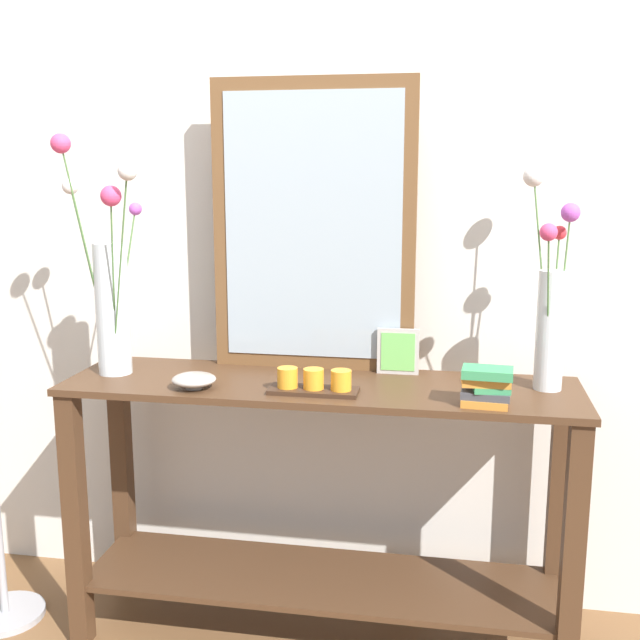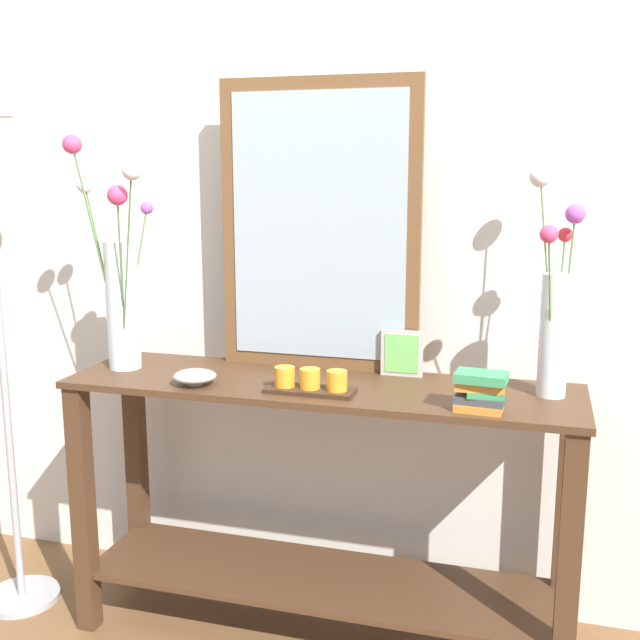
# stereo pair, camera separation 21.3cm
# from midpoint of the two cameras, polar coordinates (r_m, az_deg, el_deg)

# --- Properties ---
(ground_plane) EXTENTS (7.00, 6.00, 0.02)m
(ground_plane) POSITION_cam_midpoint_polar(r_m,az_deg,el_deg) (2.52, -2.63, -22.56)
(ground_plane) COLOR brown
(wall_back) EXTENTS (6.40, 0.08, 2.70)m
(wall_back) POSITION_cam_midpoint_polar(r_m,az_deg,el_deg) (2.40, -1.21, 10.30)
(wall_back) COLOR silver
(wall_back) RESTS_ON ground
(console_table) EXTENTS (1.46, 0.40, 0.79)m
(console_table) POSITION_cam_midpoint_polar(r_m,az_deg,el_deg) (2.28, -2.74, -12.38)
(console_table) COLOR #472D1C
(console_table) RESTS_ON ground
(mirror_leaning) EXTENTS (0.61, 0.03, 0.86)m
(mirror_leaning) POSITION_cam_midpoint_polar(r_m,az_deg,el_deg) (2.27, -3.22, 6.95)
(mirror_leaning) COLOR brown
(mirror_leaning) RESTS_ON console_table
(tall_vase_left) EXTENTS (0.30, 0.26, 0.69)m
(tall_vase_left) POSITION_cam_midpoint_polar(r_m,az_deg,el_deg) (2.33, -17.95, 2.11)
(tall_vase_left) COLOR silver
(tall_vase_left) RESTS_ON console_table
(vase_right) EXTENTS (0.15, 0.22, 0.61)m
(vase_right) POSITION_cam_midpoint_polar(r_m,az_deg,el_deg) (2.13, 14.11, 1.02)
(vase_right) COLOR silver
(vase_right) RESTS_ON console_table
(candle_tray) EXTENTS (0.24, 0.09, 0.07)m
(candle_tray) POSITION_cam_midpoint_polar(r_m,az_deg,el_deg) (2.08, -3.39, -4.75)
(candle_tray) COLOR #382316
(candle_tray) RESTS_ON console_table
(picture_frame_small) EXTENTS (0.12, 0.01, 0.14)m
(picture_frame_small) POSITION_cam_midpoint_polar(r_m,az_deg,el_deg) (2.25, 3.16, -2.39)
(picture_frame_small) COLOR #B7B2AD
(picture_frame_small) RESTS_ON console_table
(decorative_bowl) EXTENTS (0.12, 0.12, 0.04)m
(decorative_bowl) POSITION_cam_midpoint_polar(r_m,az_deg,el_deg) (2.16, -12.20, -4.42)
(decorative_bowl) COLOR #9E9389
(decorative_bowl) RESTS_ON console_table
(book_stack) EXTENTS (0.13, 0.09, 0.10)m
(book_stack) POSITION_cam_midpoint_polar(r_m,az_deg,el_deg) (1.98, 9.34, -4.92)
(book_stack) COLOR orange
(book_stack) RESTS_ON console_table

